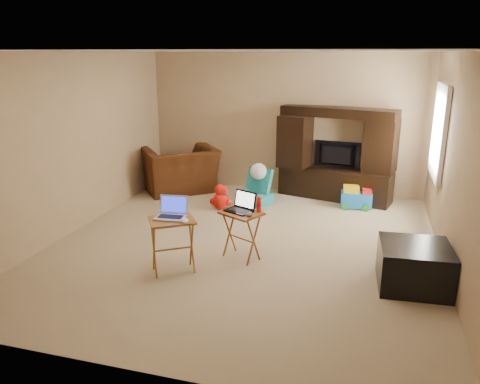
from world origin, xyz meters
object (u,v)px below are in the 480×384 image
(child_rocker, at_px, (256,187))
(laptop_left, at_px, (170,208))
(push_toy, at_px, (356,197))
(laptop_right, at_px, (239,202))
(water_bottle, at_px, (259,205))
(television, at_px, (336,155))
(mouse_right, at_px, (249,215))
(recliner, at_px, (179,169))
(plush_toy, at_px, (221,197))
(tray_table_left, at_px, (173,246))
(entertainment_center, at_px, (336,154))
(ottoman, at_px, (414,266))
(tray_table_right, at_px, (241,235))
(mouse_left, at_px, (185,221))

(child_rocker, bearing_deg, laptop_left, -76.74)
(push_toy, relative_size, laptop_right, 1.60)
(water_bottle, bearing_deg, child_rocker, 104.64)
(television, relative_size, water_bottle, 4.35)
(laptop_right, height_order, water_bottle, laptop_right)
(child_rocker, xyz_separation_m, push_toy, (1.64, 0.26, -0.11))
(push_toy, xyz_separation_m, laptop_right, (-1.33, -2.41, 0.54))
(push_toy, height_order, laptop_right, laptop_right)
(laptop_right, height_order, mouse_right, laptop_right)
(recliner, height_order, plush_toy, recliner)
(mouse_right, relative_size, water_bottle, 0.66)
(recliner, xyz_separation_m, push_toy, (3.21, -0.14, -0.22))
(recliner, distance_m, mouse_right, 3.38)
(television, xyz_separation_m, laptop_left, (-1.59, -3.48, 0.01))
(mouse_right, bearing_deg, water_bottle, 70.71)
(plush_toy, relative_size, tray_table_left, 0.66)
(television, height_order, push_toy, television)
(entertainment_center, xyz_separation_m, ottoman, (1.13, -3.08, -0.56))
(tray_table_right, bearing_deg, laptop_left, -114.62)
(entertainment_center, relative_size, tray_table_left, 3.00)
(water_bottle, bearing_deg, laptop_right, -165.96)
(ottoman, xyz_separation_m, tray_table_left, (-2.69, -0.39, 0.09))
(push_toy, bearing_deg, child_rocker, -176.91)
(recliner, xyz_separation_m, tray_table_right, (1.91, -2.57, -0.11))
(mouse_right, bearing_deg, child_rocker, 101.75)
(laptop_left, relative_size, mouse_left, 2.58)
(child_rocker, height_order, laptop_right, laptop_right)
(push_toy, relative_size, laptop_left, 1.49)
(mouse_left, height_order, water_bottle, water_bottle)
(tray_table_right, bearing_deg, mouse_left, -99.11)
(recliner, distance_m, child_rocker, 1.62)
(television, bearing_deg, water_bottle, 84.09)
(ottoman, relative_size, mouse_right, 6.04)
(ottoman, relative_size, laptop_right, 2.34)
(television, relative_size, laptop_right, 2.56)
(laptop_left, height_order, mouse_left, laptop_left)
(television, xyz_separation_m, tray_table_right, (-0.90, -2.93, -0.46))
(child_rocker, xyz_separation_m, plush_toy, (-0.50, -0.41, -0.09))
(tray_table_left, distance_m, laptop_left, 0.45)
(television, distance_m, ottoman, 3.36)
(entertainment_center, distance_m, plush_toy, 2.15)
(recliner, distance_m, plush_toy, 1.35)
(child_rocker, relative_size, tray_table_right, 1.00)
(child_rocker, xyz_separation_m, mouse_right, (0.48, -2.30, 0.33))
(entertainment_center, height_order, tray_table_left, entertainment_center)
(child_rocker, relative_size, laptop_right, 1.92)
(plush_toy, distance_m, water_bottle, 2.04)
(tray_table_left, bearing_deg, water_bottle, 3.77)
(tray_table_left, bearing_deg, mouse_right, -3.54)
(push_toy, bearing_deg, recliner, 171.83)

